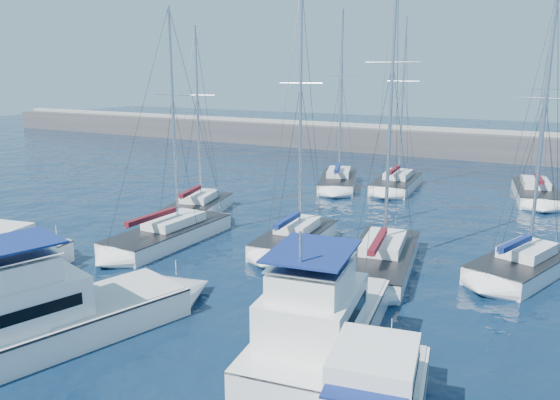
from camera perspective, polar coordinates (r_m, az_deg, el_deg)
The scene contains 14 objects.
ground at distance 23.54m, azimuth -6.16°, elevation -12.41°, with size 220.00×220.00×0.00m, color black.
breakwater at distance 70.90m, azimuth 18.99°, elevation 5.12°, with size 160.00×6.00×4.45m.
motor_yacht_port_outer at distance 30.59m, azimuth -26.61°, elevation -5.76°, with size 3.88×6.57×3.20m.
motor_yacht_port_inner at distance 22.82m, azimuth -24.09°, elevation -11.28°, with size 6.29×11.07×4.69m.
motor_yacht_stbd_inner at distance 20.56m, azimuth 4.04°, elevation -12.83°, with size 4.95×9.78×4.69m.
motor_yacht_stbd_outer at distance 16.98m, azimuth 9.90°, elevation -19.83°, with size 3.75×6.28×3.20m.
sailboat_mid_a at distance 40.34m, azimuth -8.62°, elevation -0.76°, with size 4.80×7.62×13.67m.
sailboat_mid_b at distance 34.05m, azimuth -11.48°, elevation -3.51°, with size 3.07×8.92×14.17m.
sailboat_mid_c at distance 32.47m, azimuth 1.60°, elevation -4.00°, with size 3.58×7.32×15.30m.
sailboat_mid_d at distance 29.53m, azimuth 10.57°, elevation -6.02°, with size 4.71×9.49×17.11m.
sailboat_mid_e at distance 30.71m, azimuth 24.02°, elevation -6.24°, with size 5.06×7.58×14.25m.
sailboat_back_a at distance 49.86m, azimuth 6.11°, elevation 2.01°, with size 5.71×9.07×15.90m.
sailboat_back_b at distance 49.60m, azimuth 12.08°, elevation 1.72°, with size 3.90×8.16×15.05m.
sailboat_back_c at distance 49.50m, azimuth 25.11°, elevation 0.71°, with size 4.63×9.22×14.11m.
Camera 1 is at (12.48, -17.19, 10.15)m, focal length 35.00 mm.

